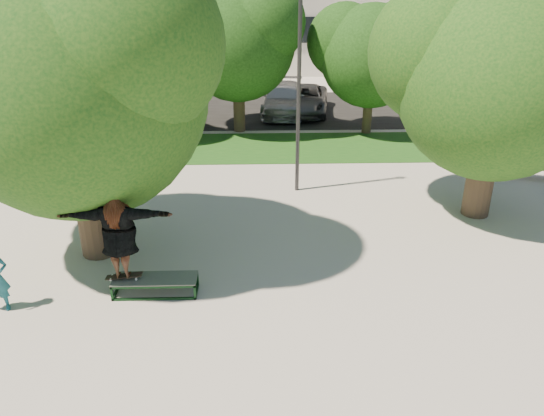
{
  "coord_description": "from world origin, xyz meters",
  "views": [
    {
      "loc": [
        -0.28,
        -10.73,
        6.39
      ],
      "look_at": [
        0.07,
        0.6,
        1.33
      ],
      "focal_mm": 35.0,
      "sensor_mm": 36.0,
      "label": 1
    }
  ],
  "objects_px": {
    "bench": "(515,166)",
    "car_silver_a": "(111,108)",
    "grind_box": "(156,285)",
    "car_grey": "(305,100)",
    "lamppost": "(299,91)",
    "tree_right": "(494,69)",
    "car_silver_b": "(284,99)",
    "car_dark": "(168,106)",
    "tree_left": "(70,71)"
  },
  "relations": [
    {
      "from": "car_grey",
      "to": "lamppost",
      "type": "bearing_deg",
      "value": -88.42
    },
    {
      "from": "tree_left",
      "to": "car_silver_b",
      "type": "xyz_separation_m",
      "value": [
        5.39,
        14.02,
        -3.7
      ]
    },
    {
      "from": "tree_right",
      "to": "lamppost",
      "type": "distance_m",
      "value": 5.36
    },
    {
      "from": "bench",
      "to": "car_silver_b",
      "type": "height_order",
      "value": "car_silver_b"
    },
    {
      "from": "lamppost",
      "to": "bench",
      "type": "bearing_deg",
      "value": 7.59
    },
    {
      "from": "lamppost",
      "to": "car_silver_a",
      "type": "distance_m",
      "value": 11.86
    },
    {
      "from": "lamppost",
      "to": "bench",
      "type": "xyz_separation_m",
      "value": [
        7.5,
        1.0,
        -2.78
      ]
    },
    {
      "from": "tree_left",
      "to": "tree_right",
      "type": "bearing_deg",
      "value": 11.03
    },
    {
      "from": "tree_left",
      "to": "lamppost",
      "type": "relative_size",
      "value": 1.16
    },
    {
      "from": "bench",
      "to": "car_dark",
      "type": "height_order",
      "value": "car_dark"
    },
    {
      "from": "tree_right",
      "to": "car_silver_b",
      "type": "xyz_separation_m",
      "value": [
        -4.82,
        12.03,
        -3.38
      ]
    },
    {
      "from": "tree_left",
      "to": "car_grey",
      "type": "bearing_deg",
      "value": 65.47
    },
    {
      "from": "tree_right",
      "to": "grind_box",
      "type": "bearing_deg",
      "value": -154.83
    },
    {
      "from": "tree_right",
      "to": "bench",
      "type": "relative_size",
      "value": 2.31
    },
    {
      "from": "car_grey",
      "to": "car_silver_b",
      "type": "bearing_deg",
      "value": -169.61
    },
    {
      "from": "car_grey",
      "to": "car_dark",
      "type": "bearing_deg",
      "value": -157.56
    },
    {
      "from": "bench",
      "to": "car_grey",
      "type": "bearing_deg",
      "value": 147.89
    },
    {
      "from": "bench",
      "to": "lamppost",
      "type": "bearing_deg",
      "value": -149.33
    },
    {
      "from": "car_grey",
      "to": "tree_left",
      "type": "bearing_deg",
      "value": -106.61
    },
    {
      "from": "car_grey",
      "to": "grind_box",
      "type": "bearing_deg",
      "value": -98.18
    },
    {
      "from": "car_grey",
      "to": "bench",
      "type": "bearing_deg",
      "value": -47.27
    },
    {
      "from": "tree_left",
      "to": "grind_box",
      "type": "height_order",
      "value": "tree_left"
    },
    {
      "from": "tree_right",
      "to": "bench",
      "type": "distance_m",
      "value": 5.39
    },
    {
      "from": "bench",
      "to": "car_silver_a",
      "type": "distance_m",
      "value": 17.13
    },
    {
      "from": "car_silver_a",
      "to": "car_grey",
      "type": "relative_size",
      "value": 0.86
    },
    {
      "from": "car_grey",
      "to": "car_silver_b",
      "type": "distance_m",
      "value": 1.03
    },
    {
      "from": "car_silver_b",
      "to": "bench",
      "type": "bearing_deg",
      "value": -45.13
    },
    {
      "from": "tree_right",
      "to": "car_silver_b",
      "type": "height_order",
      "value": "tree_right"
    },
    {
      "from": "lamppost",
      "to": "car_dark",
      "type": "relative_size",
      "value": 1.31
    },
    {
      "from": "tree_left",
      "to": "lamppost",
      "type": "distance_m",
      "value": 6.7
    },
    {
      "from": "car_dark",
      "to": "car_grey",
      "type": "height_order",
      "value": "car_dark"
    },
    {
      "from": "car_grey",
      "to": "car_silver_b",
      "type": "xyz_separation_m",
      "value": [
        -1.03,
        -0.04,
        0.06
      ]
    },
    {
      "from": "grind_box",
      "to": "car_silver_a",
      "type": "distance_m",
      "value": 15.04
    },
    {
      "from": "car_grey",
      "to": "car_silver_a",
      "type": "bearing_deg",
      "value": -161.64
    },
    {
      "from": "grind_box",
      "to": "car_grey",
      "type": "distance_m",
      "value": 16.7
    },
    {
      "from": "car_dark",
      "to": "car_silver_a",
      "type": "bearing_deg",
      "value": 172.81
    },
    {
      "from": "tree_right",
      "to": "tree_left",
      "type": "bearing_deg",
      "value": -168.97
    },
    {
      "from": "tree_right",
      "to": "car_silver_a",
      "type": "relative_size",
      "value": 1.6
    },
    {
      "from": "grind_box",
      "to": "car_grey",
      "type": "bearing_deg",
      "value": 73.9
    },
    {
      "from": "car_silver_b",
      "to": "grind_box",
      "type": "bearing_deg",
      "value": -96.87
    },
    {
      "from": "tree_right",
      "to": "car_silver_a",
      "type": "bearing_deg",
      "value": 140.9
    },
    {
      "from": "grind_box",
      "to": "car_dark",
      "type": "bearing_deg",
      "value": 97.11
    },
    {
      "from": "car_dark",
      "to": "car_silver_b",
      "type": "xyz_separation_m",
      "value": [
        5.39,
        1.62,
        -0.05
      ]
    },
    {
      "from": "car_silver_a",
      "to": "car_dark",
      "type": "distance_m",
      "value": 2.61
    },
    {
      "from": "lamppost",
      "to": "car_grey",
      "type": "relative_size",
      "value": 1.29
    },
    {
      "from": "bench",
      "to": "car_dark",
      "type": "relative_size",
      "value": 0.61
    },
    {
      "from": "car_dark",
      "to": "car_silver_b",
      "type": "bearing_deg",
      "value": 9.51
    },
    {
      "from": "tree_left",
      "to": "lamppost",
      "type": "xyz_separation_m",
      "value": [
        5.29,
        3.91,
        -1.27
      ]
    },
    {
      "from": "lamppost",
      "to": "grind_box",
      "type": "height_order",
      "value": "lamppost"
    },
    {
      "from": "car_silver_a",
      "to": "car_grey",
      "type": "bearing_deg",
      "value": 10.96
    }
  ]
}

